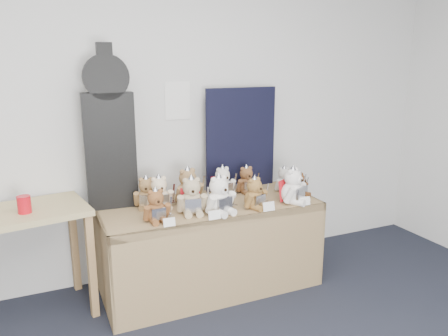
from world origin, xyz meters
name	(u,v)px	position (x,y,z in m)	size (l,w,h in m)	color
room_shell	(178,101)	(0.55, 2.49, 1.44)	(6.00, 6.00, 6.00)	silver
display_table	(213,225)	(0.65, 2.00, 0.54)	(1.65, 0.69, 0.69)	#926F4A
side_table	(13,230)	(-0.72, 2.16, 0.66)	(1.02, 0.67, 0.79)	tan
guitar_case	(109,130)	(-0.03, 2.30, 1.27)	(0.37, 0.13, 1.18)	black
navy_board	(241,139)	(1.06, 2.38, 1.11)	(0.64, 0.02, 0.85)	black
red_cup	(24,204)	(-0.63, 2.11, 0.85)	(0.09, 0.09, 0.11)	red
teddy_front_far_left	(156,207)	(0.18, 1.87, 0.79)	(0.21, 0.17, 0.26)	brown
teddy_front_left	(192,197)	(0.45, 1.93, 0.81)	(0.25, 0.22, 0.30)	tan
teddy_front_centre	(219,196)	(0.63, 1.85, 0.81)	(0.26, 0.24, 0.31)	white
teddy_front_right	(255,194)	(0.92, 1.85, 0.79)	(0.22, 0.20, 0.26)	olive
teddy_front_far_right	(293,187)	(1.24, 1.84, 0.81)	(0.26, 0.25, 0.31)	white
teddy_front_end	(300,186)	(1.39, 1.97, 0.77)	(0.18, 0.17, 0.22)	brown
teddy_back_left	(160,194)	(0.28, 2.13, 0.80)	(0.23, 0.19, 0.28)	beige
teddy_back_centre_left	(188,187)	(0.51, 2.16, 0.81)	(0.26, 0.22, 0.31)	#9E794F
teddy_back_centre_right	(223,183)	(0.82, 2.21, 0.80)	(0.23, 0.20, 0.27)	white
teddy_back_right	(247,181)	(1.04, 2.22, 0.79)	(0.20, 0.16, 0.25)	brown
teddy_back_end	(284,180)	(1.34, 2.13, 0.78)	(0.19, 0.16, 0.23)	silver
teddy_back_far_left	(147,194)	(0.19, 2.19, 0.79)	(0.21, 0.20, 0.26)	#987347
entry_card_a	(169,222)	(0.23, 1.74, 0.72)	(0.08, 0.00, 0.06)	white
entry_card_b	(215,215)	(0.55, 1.74, 0.72)	(0.09, 0.00, 0.06)	white
entry_card_c	(269,206)	(0.98, 1.74, 0.72)	(0.09, 0.00, 0.07)	white
entry_card_d	(305,201)	(1.29, 1.74, 0.72)	(0.09, 0.00, 0.06)	white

